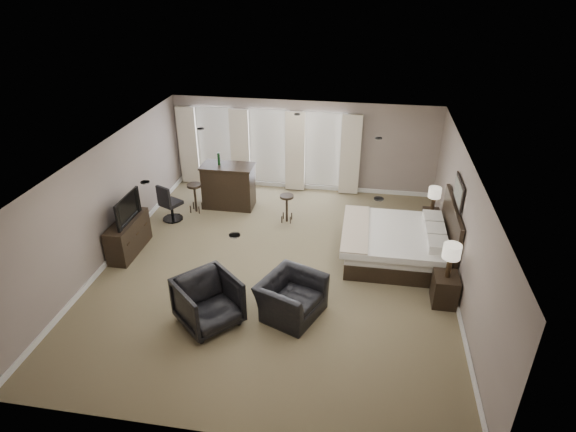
% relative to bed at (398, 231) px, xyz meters
% --- Properties ---
extents(room, '(7.60, 8.60, 2.64)m').
position_rel_bed_xyz_m(room, '(-2.58, -0.81, 0.58)').
color(room, brown).
rests_on(room, ground).
extents(window_bay, '(5.25, 0.20, 2.30)m').
position_rel_bed_xyz_m(window_bay, '(-3.58, 3.30, 0.48)').
color(window_bay, silver).
rests_on(window_bay, room).
extents(bed, '(2.28, 2.17, 1.45)m').
position_rel_bed_xyz_m(bed, '(0.00, 0.00, 0.00)').
color(bed, silver).
rests_on(bed, ground).
extents(nightstand_near, '(0.47, 0.57, 0.62)m').
position_rel_bed_xyz_m(nightstand_near, '(0.89, -1.45, -0.41)').
color(nightstand_near, black).
rests_on(nightstand_near, ground).
extents(nightstand_far, '(0.40, 0.49, 0.54)m').
position_rel_bed_xyz_m(nightstand_far, '(0.89, 1.45, -0.46)').
color(nightstand_far, black).
rests_on(nightstand_far, ground).
extents(lamp_near, '(0.34, 0.34, 0.70)m').
position_rel_bed_xyz_m(lamp_near, '(0.89, -1.45, 0.25)').
color(lamp_near, beige).
rests_on(lamp_near, nightstand_near).
extents(lamp_far, '(0.30, 0.30, 0.63)m').
position_rel_bed_xyz_m(lamp_far, '(0.89, 1.45, 0.13)').
color(lamp_far, beige).
rests_on(lamp_far, nightstand_far).
extents(wall_art, '(0.04, 0.96, 0.56)m').
position_rel_bed_xyz_m(wall_art, '(1.12, 0.00, 1.03)').
color(wall_art, slate).
rests_on(wall_art, room).
extents(dresser, '(0.45, 1.40, 0.81)m').
position_rel_bed_xyz_m(dresser, '(-6.03, -0.69, -0.32)').
color(dresser, black).
rests_on(dresser, ground).
extents(tv, '(0.62, 1.08, 0.14)m').
position_rel_bed_xyz_m(tv, '(-6.03, -0.69, 0.16)').
color(tv, black).
rests_on(tv, dresser).
extents(armchair_near, '(1.15, 1.37, 1.02)m').
position_rel_bed_xyz_m(armchair_near, '(-2.01, -2.26, -0.22)').
color(armchair_near, black).
rests_on(armchair_near, ground).
extents(armchair_far, '(1.39, 1.39, 1.05)m').
position_rel_bed_xyz_m(armchair_far, '(-3.46, -2.77, -0.20)').
color(armchair_far, black).
rests_on(armchair_far, ground).
extents(bar_counter, '(1.39, 0.72, 1.21)m').
position_rel_bed_xyz_m(bar_counter, '(-4.38, 1.92, -0.12)').
color(bar_counter, black).
rests_on(bar_counter, ground).
extents(bar_stool_left, '(0.49, 0.49, 0.79)m').
position_rel_bed_xyz_m(bar_stool_left, '(-5.19, 1.48, -0.33)').
color(bar_stool_left, black).
rests_on(bar_stool_left, ground).
extents(bar_stool_right, '(0.36, 0.36, 0.74)m').
position_rel_bed_xyz_m(bar_stool_right, '(-2.70, 1.33, -0.35)').
color(bar_stool_right, black).
rests_on(bar_stool_right, ground).
extents(desk_chair, '(0.68, 0.68, 1.01)m').
position_rel_bed_xyz_m(desk_chair, '(-5.64, 0.94, -0.22)').
color(desk_chair, black).
rests_on(desk_chair, ground).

